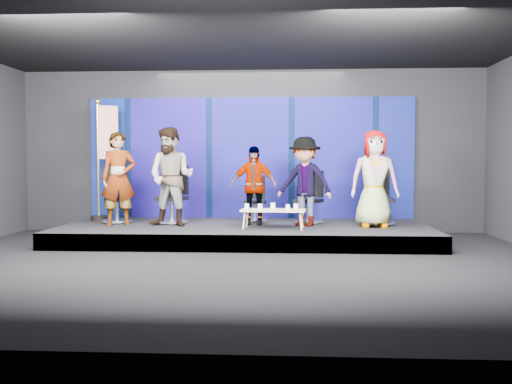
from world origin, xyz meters
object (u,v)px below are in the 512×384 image
(chair_d, at_px, (310,206))
(mug_b, at_px, (260,207))
(panelist_a, at_px, (119,179))
(mug_a, at_px, (247,206))
(chair_c, at_px, (255,207))
(mug_d, at_px, (288,207))
(chair_a, at_px, (117,205))
(panelist_e, at_px, (374,179))
(chair_e, at_px, (379,206))
(coffee_table, at_px, (273,211))
(panelist_c, at_px, (253,185))
(mug_e, at_px, (296,206))
(panelist_d, at_px, (305,181))
(panelist_b, at_px, (171,177))
(flag_stand, at_px, (104,156))
(chair_b, at_px, (173,204))
(mug_c, at_px, (273,206))

(chair_d, relative_size, mug_b, 10.43)
(panelist_a, relative_size, mug_a, 18.72)
(chair_c, bearing_deg, mug_d, -59.18)
(chair_a, xyz_separation_m, panelist_e, (5.03, -0.52, 0.54))
(panelist_e, xyz_separation_m, mug_b, (-2.10, -0.42, -0.50))
(chair_c, distance_m, mug_d, 1.41)
(panelist_a, height_order, chair_e, panelist_a)
(coffee_table, bearing_deg, panelist_c, 120.19)
(chair_e, relative_size, mug_a, 11.66)
(mug_d, bearing_deg, coffee_table, 172.03)
(chair_d, xyz_separation_m, coffee_table, (-0.69, -1.02, -0.02))
(chair_a, xyz_separation_m, mug_e, (3.57, -0.87, 0.04))
(panelist_d, bearing_deg, panelist_e, 18.40)
(panelist_b, xyz_separation_m, chair_c, (1.53, 0.88, -0.63))
(panelist_e, bearing_deg, panelist_b, 179.10)
(mug_a, bearing_deg, flag_stand, 158.47)
(chair_b, xyz_separation_m, mug_c, (2.00, -0.68, 0.03))
(panelist_e, height_order, mug_c, panelist_e)
(chair_b, xyz_separation_m, panelist_d, (2.59, -0.30, 0.47))
(mug_b, relative_size, mug_c, 0.94)
(chair_a, distance_m, mug_b, 3.07)
(flag_stand, bearing_deg, mug_d, -50.81)
(panelist_a, xyz_separation_m, panelist_c, (2.57, 0.29, -0.13))
(chair_e, relative_size, mug_c, 10.44)
(mug_a, xyz_separation_m, mug_e, (0.90, -0.06, 0.00))
(panelist_d, xyz_separation_m, coffee_table, (-0.58, -0.53, -0.52))
(panelist_b, relative_size, panelist_e, 1.04)
(chair_c, xyz_separation_m, flag_stand, (-3.13, 0.08, 1.02))
(mug_b, bearing_deg, panelist_e, 11.18)
(chair_c, distance_m, flag_stand, 3.29)
(mug_b, height_order, mug_e, mug_e)
(panelist_c, distance_m, chair_e, 2.47)
(panelist_a, height_order, chair_b, panelist_a)
(panelist_a, distance_m, mug_b, 2.82)
(panelist_e, bearing_deg, chair_d, 149.52)
(coffee_table, xyz_separation_m, mug_a, (-0.49, 0.08, 0.08))
(coffee_table, height_order, mug_b, mug_b)
(chair_c, distance_m, mug_a, 1.13)
(mug_b, bearing_deg, mug_a, 153.55)
(chair_a, relative_size, mug_d, 12.00)
(flag_stand, bearing_deg, panelist_d, -42.02)
(coffee_table, height_order, mug_c, mug_c)
(mug_d, bearing_deg, mug_b, -179.28)
(panelist_b, distance_m, chair_d, 2.78)
(chair_d, height_order, mug_d, chair_d)
(coffee_table, xyz_separation_m, mug_b, (-0.24, -0.04, 0.08))
(panelist_c, height_order, panelist_d, panelist_d)
(panelist_a, xyz_separation_m, panelist_d, (3.56, 0.11, -0.05))
(chair_c, distance_m, panelist_c, 0.67)
(panelist_b, bearing_deg, chair_b, 110.94)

